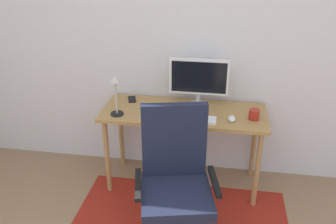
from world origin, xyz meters
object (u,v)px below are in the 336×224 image
object	(u,v)px
desk	(184,120)
office_chair	(175,193)
coffee_cup	(254,114)
cell_phone	(132,99)
monitor	(199,79)
keyboard	(190,119)
computer_mouse	(232,119)
desk_lamp	(116,90)

from	to	relation	value
desk	office_chair	world-z (taller)	office_chair
coffee_cup	cell_phone	bearing A→B (deg)	168.01
coffee_cup	office_chair	distance (m)	0.94
coffee_cup	monitor	bearing A→B (deg)	156.35
office_chair	keyboard	bearing A→B (deg)	73.48
desk	keyboard	distance (m)	0.20
computer_mouse	office_chair	bearing A→B (deg)	-121.10
monitor	office_chair	distance (m)	1.05
desk	keyboard	world-z (taller)	keyboard
keyboard	desk_lamp	distance (m)	0.66
desk	desk_lamp	distance (m)	0.65
cell_phone	coffee_cup	bearing A→B (deg)	-30.79
monitor	desk_lamp	bearing A→B (deg)	-155.46
keyboard	computer_mouse	size ratio (longest dim) A/B	4.13
desk	cell_phone	size ratio (longest dim) A/B	10.15
computer_mouse	coffee_cup	world-z (taller)	coffee_cup
cell_phone	office_chair	bearing A→B (deg)	-78.16
computer_mouse	desk_lamp	world-z (taller)	desk_lamp
desk_lamp	cell_phone	bearing A→B (deg)	81.76
coffee_cup	office_chair	size ratio (longest dim) A/B	0.08
keyboard	monitor	bearing A→B (deg)	82.58
desk	computer_mouse	bearing A→B (deg)	-16.27
office_chair	monitor	bearing A→B (deg)	72.18
desk	monitor	bearing A→B (deg)	52.34
monitor	office_chair	xyz separation A→B (m)	(-0.08, -0.89, -0.55)
computer_mouse	desk	bearing A→B (deg)	163.73
computer_mouse	keyboard	bearing A→B (deg)	-172.99
desk	coffee_cup	bearing A→B (deg)	-6.49
desk	computer_mouse	xyz separation A→B (m)	(0.41, -0.12, 0.10)
desk	office_chair	distance (m)	0.78
desk	desk_lamp	world-z (taller)	desk_lamp
coffee_cup	desk_lamp	world-z (taller)	desk_lamp
cell_phone	office_chair	world-z (taller)	office_chair
monitor	coffee_cup	size ratio (longest dim) A/B	5.82
keyboard	coffee_cup	bearing A→B (deg)	10.31
coffee_cup	cell_phone	world-z (taller)	coffee_cup
keyboard	desk_lamp	size ratio (longest dim) A/B	1.21
monitor	computer_mouse	xyz separation A→B (m)	(0.30, -0.26, -0.23)
monitor	coffee_cup	distance (m)	0.56
keyboard	coffee_cup	distance (m)	0.53
keyboard	desk_lamp	bearing A→B (deg)	179.84
computer_mouse	cell_phone	world-z (taller)	computer_mouse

